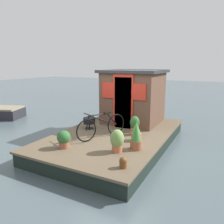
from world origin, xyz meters
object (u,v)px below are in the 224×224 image
(charcoal_grill, at_px, (89,121))
(potted_plant_basil, at_px, (136,138))
(bicycle, at_px, (102,126))
(potted_plant_ivy, at_px, (135,125))
(potted_plant_geranium, at_px, (136,132))
(potted_plant_fern, at_px, (117,140))
(potted_plant_thyme, at_px, (64,139))
(mooring_bollard, at_px, (123,162))
(houseboat_cabin, at_px, (133,96))

(charcoal_grill, bearing_deg, potted_plant_basil, -115.76)
(bicycle, height_order, potted_plant_ivy, bicycle)
(charcoal_grill, bearing_deg, potted_plant_ivy, -86.68)
(potted_plant_geranium, bearing_deg, potted_plant_basil, -158.79)
(potted_plant_fern, xyz_separation_m, potted_plant_ivy, (1.45, 0.12, 0.01))
(potted_plant_ivy, distance_m, charcoal_grill, 1.59)
(potted_plant_thyme, xyz_separation_m, mooring_bollard, (-0.31, -1.81, -0.12))
(potted_plant_basil, height_order, charcoal_grill, potted_plant_basil)
(potted_plant_fern, bearing_deg, potted_plant_geranium, -6.84)
(potted_plant_ivy, distance_m, potted_plant_geranium, 0.54)
(houseboat_cabin, relative_size, potted_plant_basil, 3.43)
(houseboat_cabin, relative_size, potted_plant_geranium, 3.82)
(houseboat_cabin, height_order, potted_plant_basil, houseboat_cabin)
(potted_plant_thyme, distance_m, potted_plant_basil, 1.84)
(houseboat_cabin, xyz_separation_m, charcoal_grill, (-1.48, 0.96, -0.71))
(bicycle, bearing_deg, mooring_bollard, -136.93)
(houseboat_cabin, height_order, charcoal_grill, houseboat_cabin)
(houseboat_cabin, relative_size, potted_plant_fern, 3.68)
(potted_plant_fern, xyz_separation_m, charcoal_grill, (1.36, 1.71, -0.03))
(bicycle, xyz_separation_m, potted_plant_basil, (-0.36, -1.20, -0.07))
(potted_plant_thyme, height_order, potted_plant_ivy, potted_plant_ivy)
(bicycle, xyz_separation_m, potted_plant_fern, (-0.72, -0.85, -0.07))
(bicycle, bearing_deg, potted_plant_fern, -130.43)
(potted_plant_geranium, bearing_deg, potted_plant_fern, 173.16)
(potted_plant_basil, xyz_separation_m, charcoal_grill, (1.00, 2.06, -0.03))
(charcoal_grill, bearing_deg, potted_plant_thyme, -167.54)
(potted_plant_fern, relative_size, potted_plant_geranium, 1.04)
(potted_plant_thyme, bearing_deg, houseboat_cabin, -10.02)
(bicycle, relative_size, potted_plant_thyme, 3.43)
(bicycle, bearing_deg, potted_plant_thyme, 157.29)
(potted_plant_ivy, xyz_separation_m, mooring_bollard, (-2.16, -0.62, -0.18))
(potted_plant_fern, bearing_deg, houseboat_cabin, 14.74)
(potted_plant_geranium, bearing_deg, potted_plant_thyme, 133.76)
(potted_plant_geranium, bearing_deg, bicycle, 104.40)
(mooring_bollard, bearing_deg, potted_plant_fern, 34.71)
(potted_plant_fern, xyz_separation_m, potted_plant_geranium, (0.97, -0.12, -0.03))
(houseboat_cabin, height_order, bicycle, houseboat_cabin)
(mooring_bollard, bearing_deg, charcoal_grill, 46.78)
(potted_plant_fern, relative_size, charcoal_grill, 1.43)
(potted_plant_basil, distance_m, charcoal_grill, 2.29)
(bicycle, distance_m, potted_plant_fern, 1.12)
(bicycle, bearing_deg, charcoal_grill, 53.60)
(potted_plant_fern, height_order, potted_plant_thyme, potted_plant_fern)
(houseboat_cabin, bearing_deg, potted_plant_ivy, -155.83)
(mooring_bollard, bearing_deg, potted_plant_geranium, 12.63)
(potted_plant_thyme, bearing_deg, bicycle, -22.71)
(potted_plant_thyme, relative_size, potted_plant_ivy, 0.79)
(potted_plant_fern, bearing_deg, potted_plant_thyme, 107.06)
(potted_plant_fern, height_order, potted_plant_basil, potted_plant_basil)
(potted_plant_geranium, bearing_deg, charcoal_grill, 78.02)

